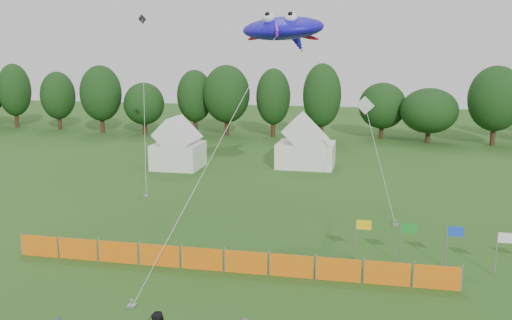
% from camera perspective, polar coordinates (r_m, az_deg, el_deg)
% --- Properties ---
extents(treeline, '(104.57, 8.78, 8.36)m').
position_cam_1_polar(treeline, '(61.48, 9.11, 5.87)').
color(treeline, '#382314').
rests_on(treeline, ground).
extents(tent_left, '(3.79, 3.79, 3.35)m').
position_cam_1_polar(tent_left, '(46.92, -7.79, 1.24)').
color(tent_left, silver).
rests_on(tent_left, ground).
extents(tent_right, '(4.71, 3.76, 3.32)m').
position_cam_1_polar(tent_right, '(47.12, 5.01, 1.32)').
color(tent_right, white).
rests_on(tent_right, ground).
extents(barrier_fence, '(19.90, 0.06, 1.00)m').
position_cam_1_polar(barrier_fence, '(25.44, -3.24, -10.02)').
color(barrier_fence, orange).
rests_on(barrier_fence, ground).
extents(flag_row, '(10.73, 0.61, 1.98)m').
position_cam_1_polar(flag_row, '(26.99, 21.00, -7.65)').
color(flag_row, gray).
rests_on(flag_row, ground).
extents(stingray_kite, '(6.63, 21.54, 11.72)m').
position_cam_1_polar(stingray_kite, '(34.10, 2.83, 12.94)').
color(stingray_kite, '#1A0FDC').
rests_on(stingray_kite, ground).
extents(small_kite_white, '(2.84, 7.71, 6.56)m').
position_cam_1_polar(small_kite_white, '(37.05, 11.52, 2.69)').
color(small_kite_white, white).
rests_on(small_kite_white, ground).
extents(small_kite_dark, '(4.13, 9.19, 12.28)m').
position_cam_1_polar(small_kite_dark, '(42.57, -11.15, 6.56)').
color(small_kite_dark, black).
rests_on(small_kite_dark, ground).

